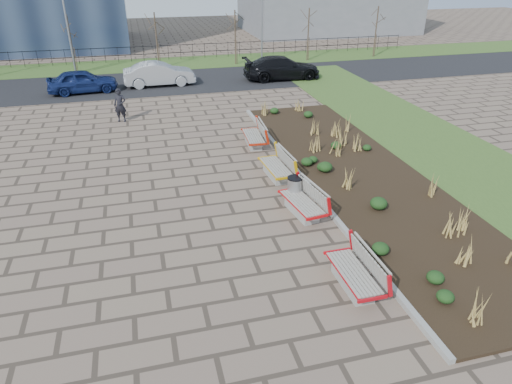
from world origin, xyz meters
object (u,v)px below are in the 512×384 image
object	(u,v)px
pedestrian	(120,105)
car_blue	(82,81)
car_silver	(159,74)
bench_a	(354,271)
bench_d	(253,135)
car_black	(282,68)
bench_b	(302,201)
bench_c	(276,165)
litter_bin	(295,190)
lamp_east	(262,24)
lamp_west	(68,31)

from	to	relation	value
pedestrian	car_blue	xyz separation A→B (m)	(-2.30, 6.41, -0.13)
pedestrian	car_silver	size ratio (longest dim) A/B	0.37
car_blue	bench_a	bearing A→B (deg)	-165.67
bench_d	car_silver	world-z (taller)	car_silver
car_silver	car_black	xyz separation A→B (m)	(8.34, -0.33, 0.02)
bench_b	pedestrian	distance (m)	12.79
bench_c	litter_bin	xyz separation A→B (m)	(0.05, -2.08, -0.04)
pedestrian	lamp_east	size ratio (longest dim) A/B	0.29
bench_a	bench_c	world-z (taller)	same
lamp_west	pedestrian	bearing A→B (deg)	-74.66
lamp_west	car_silver	bearing A→B (deg)	-40.26
bench_a	lamp_west	distance (m)	28.68
litter_bin	pedestrian	bearing A→B (deg)	118.88
pedestrian	lamp_west	bearing A→B (deg)	121.01
bench_a	bench_d	world-z (taller)	same
bench_a	bench_c	distance (m)	6.84
bench_b	litter_bin	world-z (taller)	bench_b
bench_b	car_blue	size ratio (longest dim) A/B	0.50
bench_c	lamp_east	bearing A→B (deg)	72.71
pedestrian	car_black	world-z (taller)	pedestrian
car_black	bench_b	bearing A→B (deg)	165.71
car_silver	lamp_east	distance (m)	9.87
bench_a	bench_b	bearing A→B (deg)	89.55
bench_b	litter_bin	size ratio (longest dim) A/B	2.30
litter_bin	lamp_east	distance (m)	23.04
bench_a	bench_b	distance (m)	3.88
bench_a	litter_bin	distance (m)	4.76
bench_d	car_blue	size ratio (longest dim) A/B	0.50
litter_bin	car_black	size ratio (longest dim) A/B	0.17
car_blue	lamp_west	xyz separation A→B (m)	(-0.94, 5.40, 2.31)
litter_bin	car_blue	distance (m)	18.80
car_blue	lamp_east	xyz separation A→B (m)	(13.06, 5.40, 2.31)
lamp_east	bench_c	bearing A→B (deg)	-103.85
pedestrian	bench_d	bearing A→B (deg)	-25.12
bench_c	litter_bin	world-z (taller)	bench_c
litter_bin	pedestrian	size ratio (longest dim) A/B	0.53
bench_c	lamp_west	world-z (taller)	lamp_west
car_blue	car_black	world-z (taller)	car_black
bench_c	car_black	size ratio (longest dim) A/B	0.40
car_black	bench_a	bearing A→B (deg)	168.36
car_black	car_silver	bearing A→B (deg)	89.01
bench_b	car_blue	xyz separation A→B (m)	(-8.06, 17.83, 0.23)
litter_bin	car_silver	size ratio (longest dim) A/B	0.20
bench_d	lamp_east	world-z (taller)	lamp_east
litter_bin	lamp_west	size ratio (longest dim) A/B	0.15
car_silver	lamp_east	world-z (taller)	lamp_east
bench_d	litter_bin	distance (m)	5.57
bench_b	car_black	xyz separation A→B (m)	(5.03, 18.08, 0.29)
pedestrian	lamp_west	distance (m)	12.44
car_blue	bench_c	bearing A→B (deg)	-157.58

